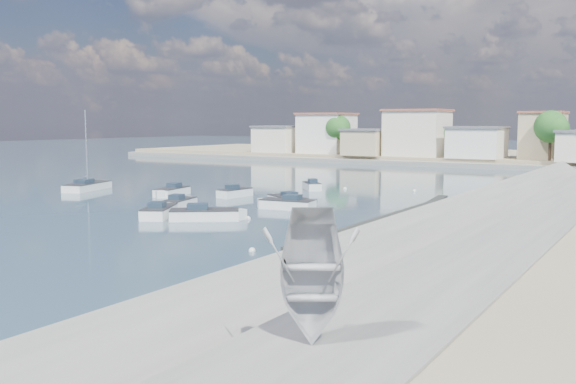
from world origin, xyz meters
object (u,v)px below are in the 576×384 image
object	(u,v)px
motorboat_d	(285,204)
overturned_dinghy	(311,331)
motorboat_h	(208,215)
motorboat_c	(286,201)
motorboat_b	(236,193)
motorboat_e	(180,204)
motorboat_g	(171,192)
sailboat	(89,186)
motorboat_f	(311,186)
motorboat_a	(160,212)

from	to	relation	value
motorboat_d	overturned_dinghy	world-z (taller)	overturned_dinghy
overturned_dinghy	motorboat_h	bearing A→B (deg)	102.56
motorboat_c	motorboat_h	world-z (taller)	same
motorboat_c	motorboat_h	bearing A→B (deg)	-91.85
motorboat_b	motorboat_e	world-z (taller)	same
motorboat_d	motorboat_g	distance (m)	15.12
motorboat_b	sailboat	bearing A→B (deg)	-169.40
motorboat_b	motorboat_f	size ratio (longest dim) A/B	1.22
motorboat_e	motorboat_a	bearing A→B (deg)	-66.93
overturned_dinghy	sailboat	bearing A→B (deg)	113.49
motorboat_b	motorboat_h	bearing A→B (deg)	-61.80
overturned_dinghy	motorboat_e	bearing A→B (deg)	105.21
motorboat_b	overturned_dinghy	xyz separation A→B (m)	(30.16, -37.85, 1.76)
motorboat_f	motorboat_g	distance (m)	15.77
motorboat_g	motorboat_h	xyz separation A→B (m)	(13.31, -10.54, -0.00)
motorboat_f	overturned_dinghy	world-z (taller)	overturned_dinghy
motorboat_a	motorboat_f	bearing A→B (deg)	89.34
motorboat_e	motorboat_g	bearing A→B (deg)	136.77
motorboat_a	motorboat_g	world-z (taller)	same
motorboat_e	motorboat_h	world-z (taller)	same
motorboat_c	sailboat	bearing A→B (deg)	-178.77
motorboat_a	motorboat_b	xyz separation A→B (m)	(-2.83, 14.14, -0.00)
motorboat_b	motorboat_g	world-z (taller)	same
motorboat_a	motorboat_h	size ratio (longest dim) A/B	0.95
motorboat_a	motorboat_e	xyz separation A→B (m)	(-2.00, 4.69, -0.00)
motorboat_c	overturned_dinghy	distance (m)	41.75
motorboat_g	motorboat_h	bearing A→B (deg)	-38.37
motorboat_f	sailboat	size ratio (longest dim) A/B	0.40
motorboat_e	overturned_dinghy	distance (m)	40.85
overturned_dinghy	motorboat_b	bearing A→B (deg)	97.83
motorboat_d	overturned_dinghy	xyz separation A→B (m)	(21.25, -32.79, 1.76)
motorboat_d	motorboat_c	bearing A→B (deg)	119.95
motorboat_b	motorboat_g	distance (m)	6.75
motorboat_f	motorboat_a	bearing A→B (deg)	-90.66
motorboat_a	motorboat_d	size ratio (longest dim) A/B	0.97
motorboat_a	motorboat_g	bearing A→B (deg)	128.53
motorboat_e	motorboat_b	bearing A→B (deg)	95.05
motorboat_e	overturned_dinghy	xyz separation A→B (m)	(29.32, -28.39, 1.76)
motorboat_g	motorboat_h	distance (m)	16.97
motorboat_c	overturned_dinghy	size ratio (longest dim) A/B	1.35
motorboat_a	motorboat_f	distance (m)	24.00
motorboat_a	sailboat	distance (m)	23.24
motorboat_g	sailboat	world-z (taller)	sailboat
motorboat_c	motorboat_d	size ratio (longest dim) A/B	0.92
motorboat_f	overturned_dinghy	distance (m)	54.87
motorboat_g	motorboat_e	bearing A→B (deg)	-43.23
motorboat_f	motorboat_e	bearing A→B (deg)	-96.71
motorboat_d	sailboat	bearing A→B (deg)	176.26
motorboat_c	motorboat_h	size ratio (longest dim) A/B	0.90
sailboat	overturned_dinghy	bearing A→B (deg)	-35.79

